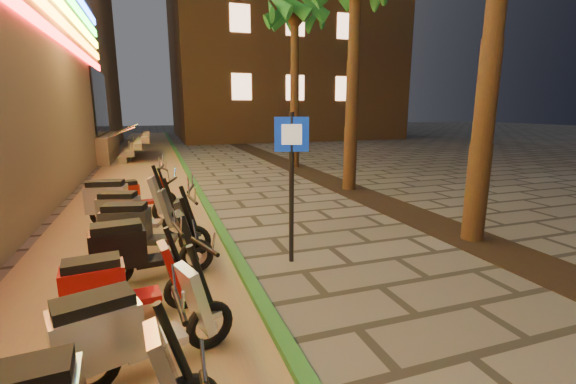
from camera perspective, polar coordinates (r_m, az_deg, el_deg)
name	(u,v)px	position (r m, az deg, el deg)	size (l,w,h in m)	color
ground	(357,328)	(4.74, 10.17, -19.22)	(120.00, 120.00, 0.00)	#474442
parking_strip	(140,184)	(13.74, -21.04, 1.07)	(3.40, 60.00, 0.01)	#8C7251
green_curb	(192,180)	(13.77, -13.98, 1.74)	(0.18, 60.00, 0.10)	#266629
planting_strip	(385,204)	(10.50, 14.13, -1.68)	(1.20, 40.00, 0.02)	black
palm_d	(295,20)	(16.87, 1.02, 24.10)	(2.97, 3.02, 7.16)	#472D19
pedestrian_sign	(292,167)	(6.04, 0.52, 3.68)	(0.52, 0.16, 2.42)	black
scooter_4	(128,329)	(3.96, -22.61, -18.22)	(1.66, 0.89, 1.18)	black
scooter_5	(117,285)	(4.95, -23.97, -12.52)	(1.56, 0.61, 1.10)	black
scooter_6	(138,248)	(5.91, -21.28, -7.76)	(1.72, 0.67, 1.21)	black
scooter_7	(143,227)	(6.84, -20.67, -4.94)	(1.75, 0.81, 1.23)	black
scooter_8	(133,213)	(7.95, -21.99, -2.85)	(1.68, 0.89, 1.20)	black
scooter_9	(121,200)	(8.86, -23.46, -1.15)	(1.87, 0.77, 1.31)	black
scooter_10	(135,195)	(9.75, -21.72, -0.45)	(1.54, 0.73, 1.09)	black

